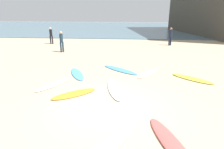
{
  "coord_description": "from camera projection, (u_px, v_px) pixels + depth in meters",
  "views": [
    {
      "loc": [
        0.65,
        -6.2,
        3.27
      ],
      "look_at": [
        -0.15,
        2.71,
        0.3
      ],
      "focal_mm": 30.3,
      "sensor_mm": 36.0,
      "label": 1
    }
  ],
  "objects": [
    {
      "name": "surfboard_3",
      "position": [
        74.0,
        94.0,
        7.85
      ],
      "size": [
        1.89,
        1.68,
        0.07
      ],
      "primitive_type": "ellipsoid",
      "rotation": [
        0.0,
        0.0,
        -0.89
      ],
      "color": "orange",
      "rests_on": "ground_plane"
    },
    {
      "name": "surfboard_8",
      "position": [
        120.0,
        70.0,
        11.14
      ],
      "size": [
        2.33,
        2.14,
        0.06
      ],
      "primitive_type": "ellipsoid",
      "rotation": [
        0.0,
        0.0,
        3.99
      ],
      "color": "#4B94D6",
      "rests_on": "ground_plane"
    },
    {
      "name": "surfboard_6",
      "position": [
        192.0,
        79.0,
        9.62
      ],
      "size": [
        1.97,
        1.85,
        0.08
      ],
      "primitive_type": "ellipsoid",
      "rotation": [
        0.0,
        0.0,
        0.84
      ],
      "color": "yellow",
      "rests_on": "ground_plane"
    },
    {
      "name": "ocean_water",
      "position": [
        126.0,
        27.0,
        42.59
      ],
      "size": [
        120.0,
        40.0,
        0.08
      ],
      "primitive_type": "cube",
      "color": "slate",
      "rests_on": "ground_plane"
    },
    {
      "name": "ground_plane",
      "position": [
        110.0,
        105.0,
        6.95
      ],
      "size": [
        120.0,
        120.0,
        0.0
      ],
      "primitive_type": "plane",
      "color": "tan"
    },
    {
      "name": "surfboard_0",
      "position": [
        77.0,
        74.0,
        10.39
      ],
      "size": [
        1.5,
        2.34,
        0.07
      ],
      "primitive_type": "ellipsoid",
      "rotation": [
        0.0,
        0.0,
        3.59
      ],
      "color": "#52A1E1",
      "rests_on": "ground_plane"
    },
    {
      "name": "beachgoer_mid",
      "position": [
        51.0,
        35.0,
        20.02
      ],
      "size": [
        0.36,
        0.36,
        1.75
      ],
      "rotation": [
        0.0,
        0.0,
        0.33
      ],
      "color": "black",
      "rests_on": "ground_plane"
    },
    {
      "name": "surfboard_5",
      "position": [
        172.0,
        144.0,
        4.86
      ],
      "size": [
        1.2,
        2.52,
        0.09
      ],
      "primitive_type": "ellipsoid",
      "rotation": [
        0.0,
        0.0,
        3.44
      ],
      "color": "#D75650",
      "rests_on": "ground_plane"
    },
    {
      "name": "surfboard_4",
      "position": [
        105.0,
        147.0,
        4.75
      ],
      "size": [
        1.78,
        2.35,
        0.07
      ],
      "primitive_type": "ellipsoid",
      "rotation": [
        0.0,
        0.0,
        2.57
      ],
      "color": "#EEEBBD",
      "rests_on": "ground_plane"
    },
    {
      "name": "surfboard_1",
      "position": [
        54.0,
        84.0,
        8.92
      ],
      "size": [
        1.39,
        2.17,
        0.07
      ],
      "primitive_type": "ellipsoid",
      "rotation": [
        0.0,
        0.0,
        2.69
      ],
      "color": "white",
      "rests_on": "ground_plane"
    },
    {
      "name": "surfboard_2",
      "position": [
        115.0,
        89.0,
        8.33
      ],
      "size": [
        1.09,
        2.5,
        0.09
      ],
      "primitive_type": "ellipsoid",
      "rotation": [
        0.0,
        0.0,
        0.23
      ],
      "color": "white",
      "rests_on": "ground_plane"
    },
    {
      "name": "beachgoer_far",
      "position": [
        61.0,
        41.0,
        15.88
      ],
      "size": [
        0.4,
        0.4,
        1.75
      ],
      "rotation": [
        0.0,
        0.0,
        0.84
      ],
      "color": "#1E3342",
      "rests_on": "ground_plane"
    },
    {
      "name": "beachgoer_near",
      "position": [
        170.0,
        35.0,
        19.09
      ],
      "size": [
        0.39,
        0.39,
        1.79
      ],
      "rotation": [
        0.0,
        0.0,
        3.7
      ],
      "color": "#191E33",
      "rests_on": "ground_plane"
    },
    {
      "name": "surfboard_7",
      "position": [
        148.0,
        73.0,
        10.51
      ],
      "size": [
        1.62,
        2.15,
        0.06
      ],
      "primitive_type": "ellipsoid",
      "rotation": [
        0.0,
        0.0,
        2.59
      ],
      "color": "silver",
      "rests_on": "ground_plane"
    }
  ]
}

